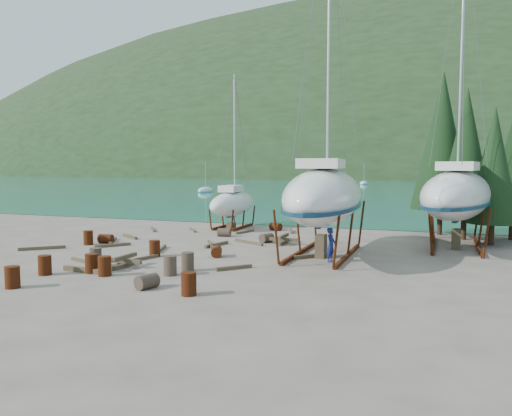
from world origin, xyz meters
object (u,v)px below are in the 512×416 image
(large_sailboat_far, at_px, (457,194))
(worker, at_px, (331,245))
(large_sailboat_near, at_px, (324,196))
(small_sailboat_shore, at_px, (233,203))

(large_sailboat_far, height_order, worker, large_sailboat_far)
(large_sailboat_near, bearing_deg, small_sailboat_shore, 129.83)
(large_sailboat_near, relative_size, small_sailboat_shore, 1.70)
(large_sailboat_near, height_order, worker, large_sailboat_near)
(small_sailboat_shore, bearing_deg, worker, -49.44)
(small_sailboat_shore, bearing_deg, large_sailboat_far, -15.98)
(worker, bearing_deg, large_sailboat_near, 31.71)
(large_sailboat_near, distance_m, large_sailboat_far, 8.72)
(large_sailboat_near, height_order, small_sailboat_shore, large_sailboat_near)
(small_sailboat_shore, height_order, worker, small_sailboat_shore)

